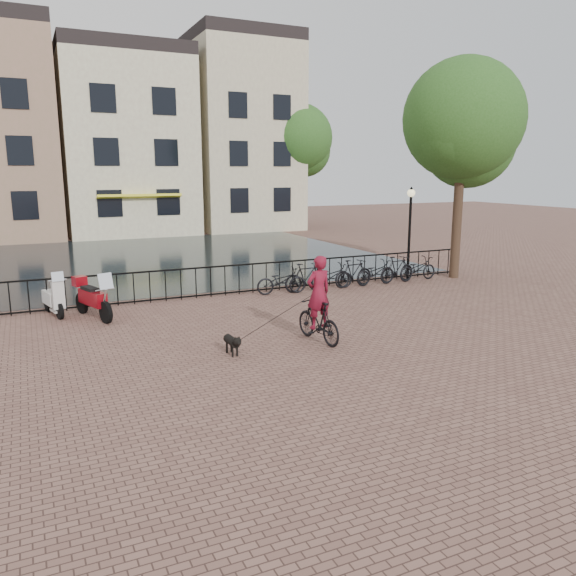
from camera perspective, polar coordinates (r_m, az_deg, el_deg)
name	(u,v)px	position (r m, az deg, el deg)	size (l,w,h in m)	color
ground	(348,370)	(11.98, 6.13, -8.31)	(100.00, 100.00, 0.00)	brown
canal_water	(163,257)	(27.84, -12.55, 3.05)	(20.00, 20.00, 0.00)	black
railing	(225,281)	(18.90, -6.42, 0.75)	(20.00, 0.05, 1.02)	black
canal_house_mid	(124,143)	(40.15, -16.32, 13.92)	(8.00, 9.50, 11.80)	#BEB090
canal_house_right	(237,135)	(42.21, -5.21, 15.23)	(7.00, 9.00, 13.30)	tan
tree_near_right	(463,120)	(22.72, 17.38, 16.01)	(4.48, 4.48, 8.24)	black
tree_far_right	(299,138)	(40.79, 1.08, 14.97)	(4.76, 4.76, 8.76)	black
lamp_post	(410,218)	(21.68, 12.30, 6.97)	(0.30, 0.30, 3.45)	black
cyclist	(318,304)	(13.60, 3.11, -1.65)	(0.84, 1.87, 2.49)	black
dog	(232,344)	(12.89, -5.73, -5.66)	(0.29, 0.76, 0.51)	black
motorcycle	(92,293)	(16.75, -19.25, -0.52)	(1.09, 2.07, 1.44)	maroon
scooter	(52,292)	(17.53, -22.83, -0.33)	(0.76, 1.56, 1.40)	silver
parked_bike_0	(281,281)	(19.01, -0.68, 0.72)	(0.60, 1.72, 0.90)	black
parked_bike_1	(306,277)	(19.40, 1.87, 1.09)	(0.47, 1.66, 1.00)	black
parked_bike_2	(330,277)	(19.85, 4.32, 1.17)	(0.60, 1.72, 0.90)	black
parked_bike_3	(353,273)	(20.32, 6.66, 1.51)	(0.47, 1.66, 1.00)	black
parked_bike_4	(376,272)	(20.84, 8.89, 1.57)	(0.60, 1.72, 0.90)	black
parked_bike_5	(397,269)	(21.36, 11.01, 1.88)	(0.47, 1.66, 1.00)	black
parked_bike_6	(417,269)	(21.94, 13.02, 1.92)	(0.60, 1.72, 0.90)	black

